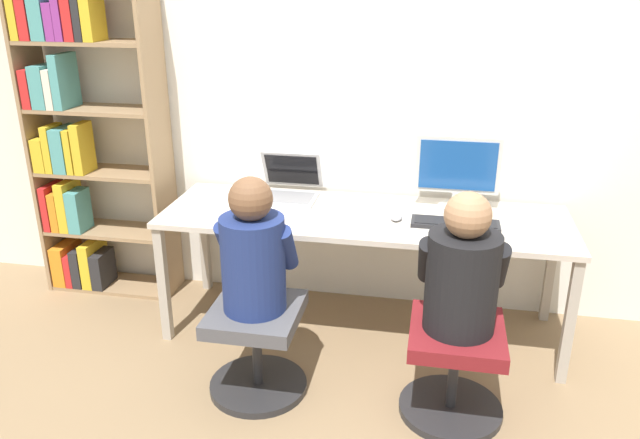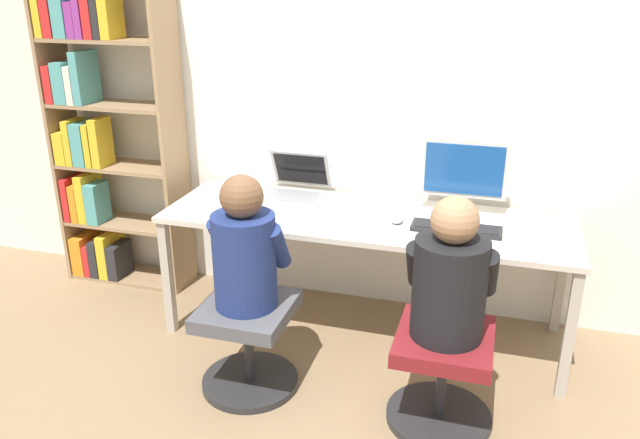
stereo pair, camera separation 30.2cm
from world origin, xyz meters
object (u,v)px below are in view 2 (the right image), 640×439
Objects in this scene: keyboard at (456,228)px; person_at_monitor at (450,278)px; office_chair_left at (442,371)px; bookshelf at (99,137)px; laptop at (295,188)px; office_chair_right at (248,339)px; desktop_monitor at (464,175)px; person_at_laptop at (245,250)px.

person_at_monitor reaches higher than keyboard.
bookshelf is at bearing 159.26° from office_chair_left.
laptop is 0.76× the size of office_chair_right.
office_chair_left is 2.56m from bookshelf.
laptop is 1.32m from bookshelf.
desktop_monitor is at bearing 90.42° from keyboard.
person_at_monitor is at bearing -87.46° from keyboard.
office_chair_right is at bearing -179.97° from office_chair_left.
laptop is 0.87m from person_at_laptop.
keyboard is (0.00, -0.28, -0.20)m from desktop_monitor.
office_chair_right is 0.76× the size of person_at_monitor.
desktop_monitor is at bearing 91.87° from person_at_monitor.
desktop_monitor is at bearing 43.80° from office_chair_right.
bookshelf is (-2.27, 0.27, 0.26)m from keyboard.
laptop is (-0.97, -0.00, -0.16)m from desktop_monitor.
office_chair_left is 0.76× the size of person_at_monitor.
person_at_laptop is 1.63m from bookshelf.
desktop_monitor is 1.28m from person_at_laptop.
keyboard is 2.30m from bookshelf.
office_chair_right is at bearing -32.73° from bookshelf.
desktop_monitor is at bearing 91.86° from office_chair_left.
bookshelf reaches higher than office_chair_right.
person_at_laptop is at bearing -32.59° from bookshelf.
person_at_laptop reaches higher than office_chair_right.
person_at_laptop is at bearing -147.04° from keyboard.
laptop is at bearing 93.32° from person_at_laptop.
desktop_monitor is 0.71× the size of person_at_laptop.
office_chair_left is 0.25× the size of bookshelf.
person_at_monitor reaches higher than office_chair_left.
person_at_monitor is (-0.00, 0.00, 0.47)m from office_chair_left.
keyboard reaches higher than office_chair_right.
desktop_monitor is 0.72× the size of person_at_monitor.
person_at_monitor is (0.03, -0.87, -0.19)m from desktop_monitor.
office_chair_left is at bearing -0.24° from person_at_laptop.
keyboard is 0.94× the size of office_chair_right.
person_at_laptop reaches higher than office_chair_left.
office_chair_left is 1.00× the size of office_chair_right.
desktop_monitor reaches higher than office_chair_left.
desktop_monitor reaches higher than office_chair_right.
office_chair_left is at bearing -88.14° from desktop_monitor.
person_at_monitor is 2.47m from bookshelf.
office_chair_left is at bearing -20.74° from bookshelf.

